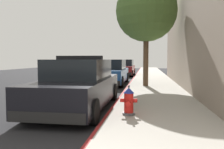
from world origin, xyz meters
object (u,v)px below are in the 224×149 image
(parked_car_dark_far, at_px, (124,68))
(fire_hydrant, at_px, (129,101))
(police_cruiser, at_px, (79,85))
(street_tree, at_px, (146,11))
(parked_car_silver_ahead, at_px, (111,73))

(parked_car_dark_far, relative_size, fire_hydrant, 6.37)
(police_cruiser, relative_size, street_tree, 0.86)
(parked_car_silver_ahead, bearing_deg, police_cruiser, -89.05)
(parked_car_silver_ahead, height_order, parked_car_dark_far, same)
(fire_hydrant, distance_m, street_tree, 7.56)
(police_cruiser, height_order, parked_car_dark_far, police_cruiser)
(parked_car_dark_far, distance_m, fire_hydrant, 16.33)
(parked_car_silver_ahead, bearing_deg, street_tree, -39.43)
(fire_hydrant, height_order, street_tree, street_tree)
(parked_car_dark_far, relative_size, street_tree, 0.86)
(police_cruiser, xyz_separation_m, street_tree, (2.07, 5.45, 3.37))
(parked_car_dark_far, xyz_separation_m, fire_hydrant, (1.71, -16.24, -0.25))
(police_cruiser, xyz_separation_m, fire_hydrant, (1.67, -1.18, -0.25))
(parked_car_silver_ahead, relative_size, street_tree, 0.86)
(parked_car_dark_far, height_order, fire_hydrant, parked_car_dark_far)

